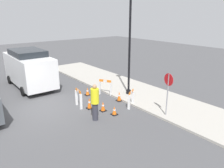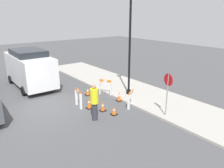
% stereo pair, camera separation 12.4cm
% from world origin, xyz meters
% --- Properties ---
extents(ground_plane, '(60.00, 60.00, 0.00)m').
position_xyz_m(ground_plane, '(0.00, 0.00, 0.00)').
color(ground_plane, '#4C4C4F').
extents(sidewalk_slab, '(18.00, 3.39, 0.11)m').
position_xyz_m(sidewalk_slab, '(0.00, 6.19, 0.06)').
color(sidewalk_slab, '#ADA89E').
rests_on(sidewalk_slab, ground_plane).
extents(streetlamp_post, '(0.44, 0.44, 6.27)m').
position_xyz_m(streetlamp_post, '(1.14, 5.48, 4.07)').
color(streetlamp_post, black).
rests_on(streetlamp_post, sidewalk_slab).
extents(stop_sign, '(0.59, 0.12, 2.14)m').
position_xyz_m(stop_sign, '(4.59, 4.88, 1.55)').
color(stop_sign, gray).
rests_on(stop_sign, sidewalk_slab).
extents(barricade_0, '(0.76, 0.24, 1.03)m').
position_xyz_m(barricade_0, '(0.84, 2.07, 0.54)').
color(barricade_0, white).
rests_on(barricade_0, ground_plane).
extents(barricade_1, '(0.47, 0.71, 0.95)m').
position_xyz_m(barricade_1, '(2.60, 4.35, 0.51)').
color(barricade_1, white).
rests_on(barricade_1, ground_plane).
extents(barricade_2, '(0.77, 0.52, 1.01)m').
position_xyz_m(barricade_2, '(0.19, 4.35, 0.54)').
color(barricade_2, white).
rests_on(barricade_2, ground_plane).
extents(traffic_cone_0, '(0.30, 0.30, 0.61)m').
position_xyz_m(traffic_cone_0, '(1.52, 4.40, 0.29)').
color(traffic_cone_0, black).
rests_on(traffic_cone_0, ground_plane).
extents(traffic_cone_1, '(0.30, 0.30, 0.45)m').
position_xyz_m(traffic_cone_1, '(2.81, 3.01, 0.22)').
color(traffic_cone_1, black).
rests_on(traffic_cone_1, ground_plane).
extents(traffic_cone_2, '(0.30, 0.30, 0.51)m').
position_xyz_m(traffic_cone_2, '(-0.45, 3.43, 0.25)').
color(traffic_cone_2, black).
rests_on(traffic_cone_2, ground_plane).
extents(traffic_cone_3, '(0.30, 0.30, 0.55)m').
position_xyz_m(traffic_cone_3, '(2.08, 2.82, 0.26)').
color(traffic_cone_3, black).
rests_on(traffic_cone_3, ground_plane).
extents(traffic_cone_4, '(0.30, 0.30, 0.66)m').
position_xyz_m(traffic_cone_4, '(1.37, 2.42, 0.32)').
color(traffic_cone_4, black).
rests_on(traffic_cone_4, ground_plane).
extents(person_worker, '(0.55, 0.55, 1.81)m').
position_xyz_m(person_worker, '(2.68, 1.93, 0.97)').
color(person_worker, '#33333D').
rests_on(person_worker, ground_plane).
extents(work_van, '(5.19, 2.22, 2.62)m').
position_xyz_m(work_van, '(-4.46, 1.19, 1.42)').
color(work_van, white).
rests_on(work_van, ground_plane).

